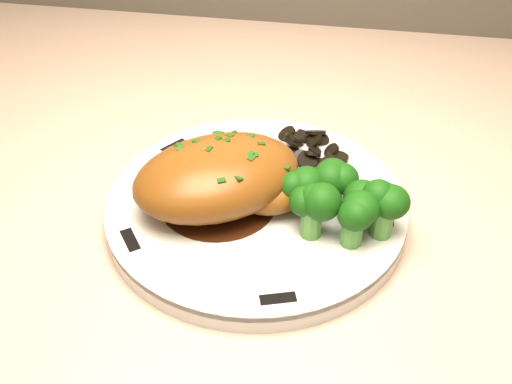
# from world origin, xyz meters

# --- Properties ---
(plate) EXTENTS (0.31, 0.31, 0.02)m
(plate) POSITION_xyz_m (-0.17, 1.59, 0.97)
(plate) COLOR silver
(plate) RESTS_ON counter
(rim_accent_0) EXTENTS (0.03, 0.02, 0.00)m
(rim_accent_0) POSITION_xyz_m (-0.13, 1.69, 0.98)
(rim_accent_0) COLOR black
(rim_accent_0) RESTS_ON plate
(rim_accent_1) EXTENTS (0.02, 0.03, 0.00)m
(rim_accent_1) POSITION_xyz_m (-0.26, 1.65, 0.98)
(rim_accent_1) COLOR black
(rim_accent_1) RESTS_ON plate
(rim_accent_2) EXTENTS (0.02, 0.03, 0.00)m
(rim_accent_2) POSITION_xyz_m (-0.26, 1.52, 0.98)
(rim_accent_2) COLOR black
(rim_accent_2) RESTS_ON plate
(rim_accent_3) EXTENTS (0.03, 0.02, 0.00)m
(rim_accent_3) POSITION_xyz_m (-0.13, 1.48, 0.98)
(rim_accent_3) COLOR black
(rim_accent_3) RESTS_ON plate
(rim_accent_4) EXTENTS (0.01, 0.03, 0.00)m
(rim_accent_4) POSITION_xyz_m (-0.06, 1.59, 0.98)
(rim_accent_4) COLOR black
(rim_accent_4) RESTS_ON plate
(gravy_pool) EXTENTS (0.10, 0.10, 0.00)m
(gravy_pool) POSITION_xyz_m (-0.20, 1.58, 0.98)
(gravy_pool) COLOR black
(gravy_pool) RESTS_ON plate
(chicken_breast) EXTENTS (0.17, 0.16, 0.05)m
(chicken_breast) POSITION_xyz_m (-0.19, 1.58, 1.01)
(chicken_breast) COLOR brown
(chicken_breast) RESTS_ON plate
(mushroom_pile) EXTENTS (0.08, 0.06, 0.02)m
(mushroom_pile) POSITION_xyz_m (-0.13, 1.66, 0.98)
(mushroom_pile) COLOR black
(mushroom_pile) RESTS_ON plate
(broccoli_florets) EXTENTS (0.09, 0.07, 0.04)m
(broccoli_florets) POSITION_xyz_m (-0.10, 1.57, 1.00)
(broccoli_florets) COLOR #51923D
(broccoli_florets) RESTS_ON plate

